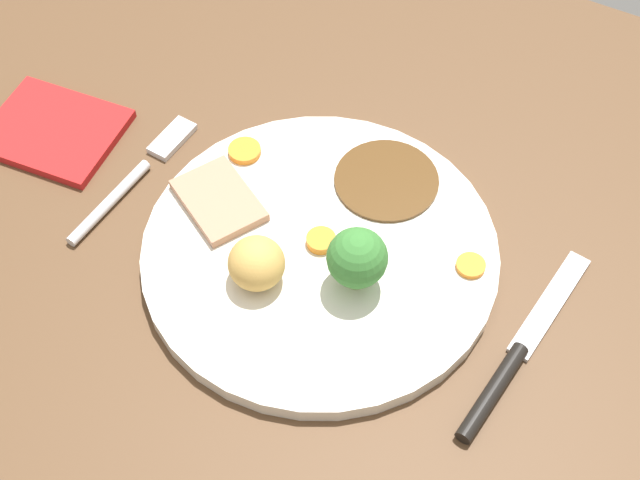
# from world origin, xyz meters

# --- Properties ---
(dining_table) EXTENTS (1.20, 0.84, 0.04)m
(dining_table) POSITION_xyz_m (0.00, 0.00, 0.02)
(dining_table) COLOR brown
(dining_table) RESTS_ON ground
(dinner_plate) EXTENTS (0.27, 0.27, 0.01)m
(dinner_plate) POSITION_xyz_m (0.01, 0.03, 0.04)
(dinner_plate) COLOR silver
(dinner_plate) RESTS_ON dining_table
(gravy_pool) EXTENTS (0.08, 0.08, 0.00)m
(gravy_pool) POSITION_xyz_m (0.03, 0.11, 0.05)
(gravy_pool) COLOR #563819
(gravy_pool) RESTS_ON dinner_plate
(meat_slice_main) EXTENTS (0.09, 0.08, 0.01)m
(meat_slice_main) POSITION_xyz_m (-0.08, 0.03, 0.05)
(meat_slice_main) COLOR tan
(meat_slice_main) RESTS_ON dinner_plate
(roast_potato_left) EXTENTS (0.06, 0.06, 0.04)m
(roast_potato_left) POSITION_xyz_m (-0.02, -0.02, 0.07)
(roast_potato_left) COLOR tan
(roast_potato_left) RESTS_ON dinner_plate
(carrot_coin_front) EXTENTS (0.02, 0.02, 0.01)m
(carrot_coin_front) POSITION_xyz_m (0.01, 0.03, 0.05)
(carrot_coin_front) COLOR orange
(carrot_coin_front) RESTS_ON dinner_plate
(carrot_coin_back) EXTENTS (0.02, 0.02, 0.00)m
(carrot_coin_back) POSITION_xyz_m (0.12, 0.07, 0.05)
(carrot_coin_back) COLOR orange
(carrot_coin_back) RESTS_ON dinner_plate
(carrot_coin_side) EXTENTS (0.03, 0.03, 0.01)m
(carrot_coin_side) POSITION_xyz_m (-0.09, 0.08, 0.05)
(carrot_coin_side) COLOR orange
(carrot_coin_side) RESTS_ON dinner_plate
(broccoli_floret) EXTENTS (0.04, 0.04, 0.05)m
(broccoli_floret) POSITION_xyz_m (0.05, 0.01, 0.08)
(broccoli_floret) COLOR #8CB766
(broccoli_floret) RESTS_ON dinner_plate
(fork) EXTENTS (0.02, 0.15, 0.01)m
(fork) POSITION_xyz_m (-0.16, 0.03, 0.04)
(fork) COLOR silver
(fork) RESTS_ON dining_table
(knife) EXTENTS (0.04, 0.19, 0.01)m
(knife) POSITION_xyz_m (0.18, 0.01, 0.04)
(knife) COLOR black
(knife) RESTS_ON dining_table
(folded_napkin) EXTENTS (0.12, 0.10, 0.01)m
(folded_napkin) POSITION_xyz_m (-0.25, 0.03, 0.04)
(folded_napkin) COLOR red
(folded_napkin) RESTS_ON dining_table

